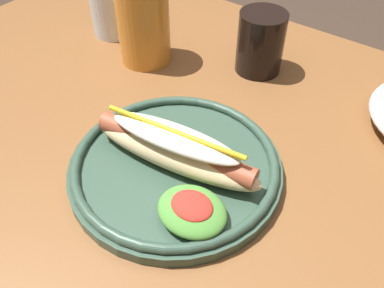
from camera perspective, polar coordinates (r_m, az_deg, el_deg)
name	(u,v)px	position (r m, az deg, el deg)	size (l,w,h in m)	color
dining_table	(198,201)	(0.63, 0.81, -7.98)	(1.18, 0.81, 0.74)	brown
hot_dog_plate	(178,165)	(0.50, -1.95, -2.94)	(0.27, 0.27, 0.08)	#334C3D
soda_cup	(260,42)	(0.68, 9.61, 13.90)	(0.08, 0.08, 0.10)	black
extra_cup	(143,23)	(0.70, -6.85, 16.54)	(0.09, 0.09, 0.13)	orange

